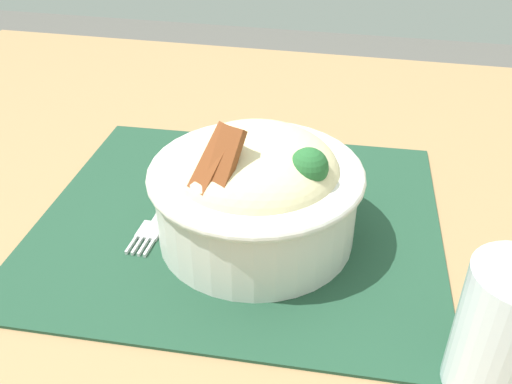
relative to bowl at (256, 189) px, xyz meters
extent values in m
cube|color=#99754C|center=(0.00, -0.04, -0.07)|extent=(1.24, 0.97, 0.03)
cylinder|color=olive|center=(0.56, -0.47, -0.45)|extent=(0.04, 0.04, 0.73)
cube|color=#1E422D|center=(0.02, -0.02, -0.06)|extent=(0.41, 0.37, 0.00)
cylinder|color=silver|center=(0.00, 0.00, -0.02)|extent=(0.19, 0.19, 0.08)
torus|color=silver|center=(0.00, 0.00, 0.02)|extent=(0.20, 0.20, 0.01)
ellipsoid|color=beige|center=(0.00, 0.00, 0.02)|extent=(0.21, 0.21, 0.08)
sphere|color=#245E2C|center=(-0.05, 0.02, 0.04)|extent=(0.03, 0.03, 0.03)
cylinder|color=orange|center=(-0.02, 0.03, 0.04)|extent=(0.04, 0.03, 0.01)
cylinder|color=orange|center=(0.01, -0.04, 0.04)|extent=(0.03, 0.03, 0.01)
cube|color=brown|center=(0.03, 0.04, 0.05)|extent=(0.04, 0.05, 0.05)
cube|color=brown|center=(0.02, 0.05, 0.05)|extent=(0.03, 0.05, 0.05)
cube|color=silver|center=(0.10, -0.04, -0.05)|extent=(0.01, 0.06, 0.00)
cube|color=silver|center=(0.10, 0.00, -0.05)|extent=(0.01, 0.01, 0.00)
cube|color=silver|center=(0.10, 0.02, -0.05)|extent=(0.02, 0.03, 0.00)
cube|color=silver|center=(0.11, 0.04, -0.05)|extent=(0.00, 0.02, 0.00)
cube|color=silver|center=(0.11, 0.04, -0.05)|extent=(0.00, 0.02, 0.00)
cube|color=silver|center=(0.10, 0.04, -0.05)|extent=(0.00, 0.02, 0.00)
cube|color=silver|center=(0.09, 0.04, -0.05)|extent=(0.00, 0.02, 0.00)
cylinder|color=silver|center=(-0.20, 0.13, 0.00)|extent=(0.06, 0.06, 0.11)
cylinder|color=silver|center=(-0.20, 0.13, -0.04)|extent=(0.06, 0.06, 0.03)
camera|label=1|loc=(-0.09, 0.42, 0.28)|focal=39.10mm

